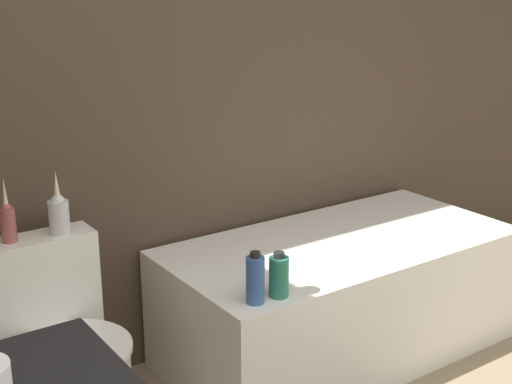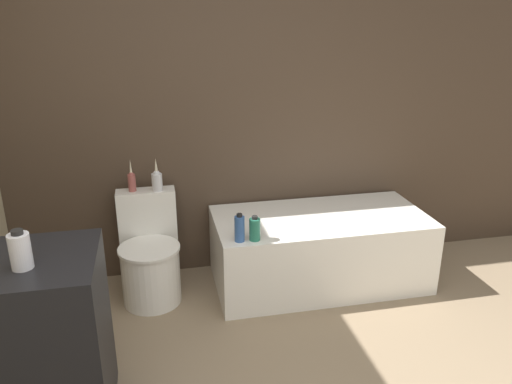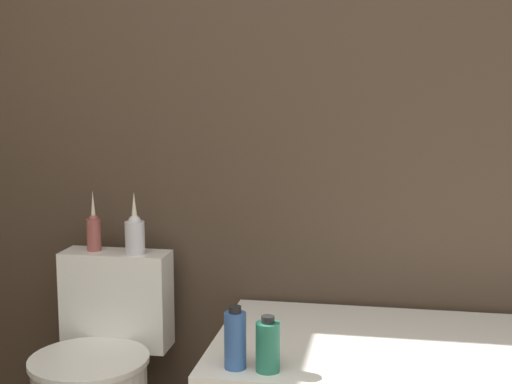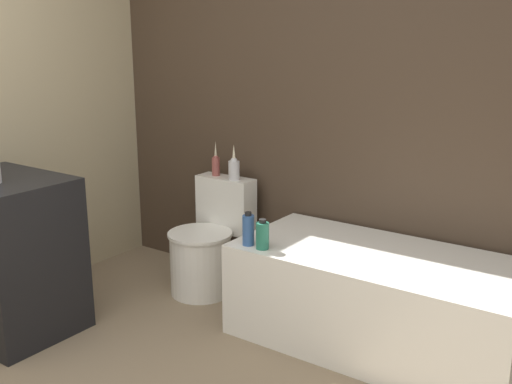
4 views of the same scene
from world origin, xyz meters
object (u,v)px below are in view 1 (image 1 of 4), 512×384
(bathtub, at_px, (339,295))
(shampoo_bottle_short, at_px, (279,276))
(vase_gold, at_px, (8,221))
(shampoo_bottle_tall, at_px, (255,279))
(vase_silver, at_px, (59,213))
(toilet, at_px, (65,370))

(bathtub, height_order, shampoo_bottle_short, shampoo_bottle_short)
(bathtub, xyz_separation_m, vase_gold, (-1.32, 0.26, 0.54))
(shampoo_bottle_tall, relative_size, shampoo_bottle_short, 1.13)
(vase_gold, bearing_deg, bathtub, -11.12)
(bathtub, xyz_separation_m, vase_silver, (-1.15, 0.23, 0.54))
(vase_gold, height_order, shampoo_bottle_short, vase_gold)
(toilet, height_order, shampoo_bottle_tall, toilet)
(toilet, bearing_deg, shampoo_bottle_tall, -30.17)
(bathtub, height_order, toilet, toilet)
(bathtub, bearing_deg, shampoo_bottle_tall, -156.05)
(vase_gold, distance_m, shampoo_bottle_short, 0.97)
(shampoo_bottle_tall, bearing_deg, shampoo_bottle_short, -2.98)
(vase_gold, relative_size, vase_silver, 0.99)
(shampoo_bottle_tall, distance_m, shampoo_bottle_short, 0.10)
(bathtub, xyz_separation_m, shampoo_bottle_short, (-0.55, -0.29, 0.34))
(toilet, xyz_separation_m, shampoo_bottle_tall, (0.58, -0.34, 0.32))
(bathtub, bearing_deg, shampoo_bottle_short, -151.96)
(vase_silver, relative_size, shampoo_bottle_tall, 1.24)
(bathtub, bearing_deg, toilet, 177.77)
(bathtub, xyz_separation_m, shampoo_bottle_tall, (-0.65, -0.29, 0.35))
(shampoo_bottle_short, bearing_deg, vase_gold, 144.12)
(shampoo_bottle_tall, height_order, shampoo_bottle_short, shampoo_bottle_tall)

